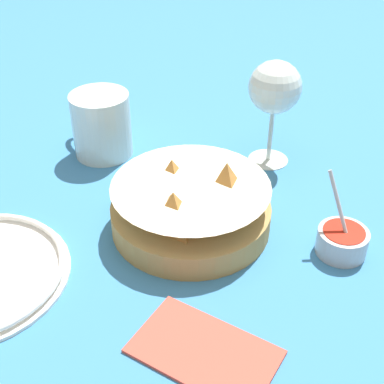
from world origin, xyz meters
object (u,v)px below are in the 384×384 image
Objects in this scene: food_basket at (192,206)px; beer_mug at (101,127)px; wine_glass at (275,90)px; sauce_cup at (342,240)px.

beer_mug reaches higher than food_basket.
wine_glass is at bearing -74.81° from food_basket.
sauce_cup reaches higher than beer_mug.
wine_glass is at bearing -133.68° from beer_mug.
sauce_cup reaches higher than food_basket.
food_basket is at bearing 105.19° from wine_glass.
beer_mug is (0.40, 0.11, 0.03)m from sauce_cup.
food_basket is 1.99× the size of sauce_cup.
food_basket is 1.28× the size of wine_glass.
sauce_cup is 0.25m from wine_glass.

